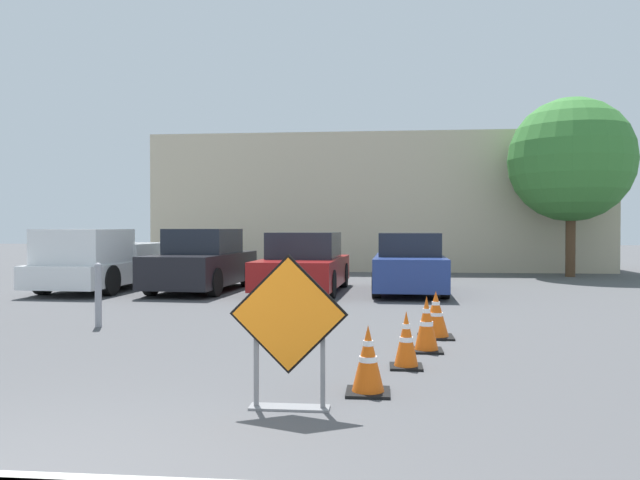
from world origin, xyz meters
name	(u,v)px	position (x,y,z in m)	size (l,w,h in m)	color
ground_plane	(276,302)	(0.00, 10.00, 0.00)	(96.00, 96.00, 0.00)	#4C4C4F
road_closed_sign	(289,327)	(1.48, 2.00, 0.75)	(1.07, 0.20, 1.40)	black
traffic_cone_nearest	(368,360)	(2.18, 2.62, 0.33)	(0.43, 0.43, 0.68)	black
traffic_cone_second	(406,340)	(2.60, 3.79, 0.32)	(0.38, 0.38, 0.67)	black
traffic_cone_third	(426,325)	(2.90, 4.79, 0.36)	(0.42, 0.42, 0.73)	black
traffic_cone_fourth	(436,315)	(3.12, 5.85, 0.34)	(0.52, 0.52, 0.70)	black
pickup_truck	(100,263)	(-5.01, 12.15, 0.72)	(2.15, 5.21, 1.60)	silver
parked_car_nearest	(203,262)	(-2.32, 12.32, 0.74)	(2.03, 4.43, 1.61)	black
parked_car_second	(304,265)	(0.35, 12.29, 0.69)	(2.09, 4.53, 1.52)	maroon
parked_car_third	(409,265)	(3.02, 12.30, 0.69)	(1.85, 4.08, 1.51)	navy
bollard_nearest	(98,293)	(-2.33, 6.34, 0.56)	(0.12, 0.12, 1.06)	gray
building_facade_backdrop	(377,204)	(2.15, 22.06, 2.60)	(17.25, 5.00, 5.20)	beige
street_tree_behind_lot	(571,160)	(8.62, 18.07, 3.90)	(4.13, 4.13, 5.98)	#513823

